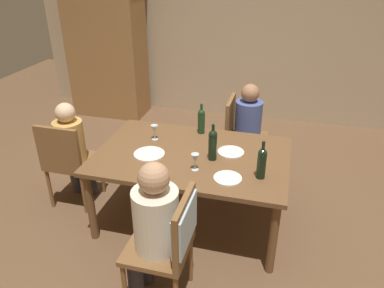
# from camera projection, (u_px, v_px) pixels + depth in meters

# --- Properties ---
(ground_plane) EXTENTS (10.00, 10.00, 0.00)m
(ground_plane) POSITION_uv_depth(u_px,v_px,m) (192.00, 218.00, 3.64)
(ground_plane) COLOR brown
(rear_room_partition) EXTENTS (6.40, 0.12, 2.70)m
(rear_room_partition) POSITION_uv_depth(u_px,v_px,m) (241.00, 28.00, 5.39)
(rear_room_partition) COLOR tan
(rear_room_partition) RESTS_ON ground_plane
(armoire_cabinet) EXTENTS (1.18, 0.62, 2.18)m
(armoire_cabinet) POSITION_uv_depth(u_px,v_px,m) (106.00, 44.00, 5.57)
(armoire_cabinet) COLOR olive
(armoire_cabinet) RESTS_ON ground_plane
(dining_table) EXTENTS (1.72, 1.13, 0.72)m
(dining_table) POSITION_uv_depth(u_px,v_px,m) (192.00, 161.00, 3.35)
(dining_table) COLOR brown
(dining_table) RESTS_ON ground_plane
(chair_left_end) EXTENTS (0.44, 0.44, 0.92)m
(chair_left_end) POSITION_uv_depth(u_px,v_px,m) (68.00, 159.00, 3.61)
(chair_left_end) COLOR brown
(chair_left_end) RESTS_ON ground_plane
(chair_near) EXTENTS (0.46, 0.44, 0.92)m
(chair_near) POSITION_uv_depth(u_px,v_px,m) (174.00, 237.00, 2.53)
(chair_near) COLOR brown
(chair_near) RESTS_ON ground_plane
(chair_far_right) EXTENTS (0.44, 0.44, 0.92)m
(chair_far_right) POSITION_uv_depth(u_px,v_px,m) (239.00, 132.00, 4.14)
(chair_far_right) COLOR brown
(chair_far_right) RESTS_ON ground_plane
(person_woman_host) EXTENTS (0.28, 0.33, 1.08)m
(person_woman_host) POSITION_uv_depth(u_px,v_px,m) (72.00, 145.00, 3.66)
(person_woman_host) COLOR #33333D
(person_woman_host) RESTS_ON ground_plane
(person_man_bearded) EXTENTS (0.36, 0.32, 1.16)m
(person_man_bearded) POSITION_uv_depth(u_px,v_px,m) (153.00, 225.00, 2.53)
(person_man_bearded) COLOR #33333D
(person_man_bearded) RESTS_ON ground_plane
(person_man_guest) EXTENTS (0.34, 0.29, 1.10)m
(person_man_guest) POSITION_uv_depth(u_px,v_px,m) (250.00, 125.00, 4.07)
(person_man_guest) COLOR #33333D
(person_man_guest) RESTS_ON ground_plane
(wine_bottle_tall_green) EXTENTS (0.07, 0.07, 0.33)m
(wine_bottle_tall_green) POSITION_uv_depth(u_px,v_px,m) (213.00, 144.00, 3.16)
(wine_bottle_tall_green) COLOR black
(wine_bottle_tall_green) RESTS_ON dining_table
(wine_bottle_dark_red) EXTENTS (0.07, 0.07, 0.32)m
(wine_bottle_dark_red) POSITION_uv_depth(u_px,v_px,m) (262.00, 162.00, 2.90)
(wine_bottle_dark_red) COLOR black
(wine_bottle_dark_red) RESTS_ON dining_table
(wine_bottle_short_olive) EXTENTS (0.07, 0.07, 0.31)m
(wine_bottle_short_olive) POSITION_uv_depth(u_px,v_px,m) (201.00, 120.00, 3.64)
(wine_bottle_short_olive) COLOR #19381E
(wine_bottle_short_olive) RESTS_ON dining_table
(wine_glass_near_left) EXTENTS (0.07, 0.07, 0.15)m
(wine_glass_near_left) POSITION_uv_depth(u_px,v_px,m) (154.00, 129.00, 3.52)
(wine_glass_near_left) COLOR silver
(wine_glass_near_left) RESTS_ON dining_table
(wine_glass_centre) EXTENTS (0.07, 0.07, 0.15)m
(wine_glass_centre) POSITION_uv_depth(u_px,v_px,m) (195.00, 159.00, 3.02)
(wine_glass_centre) COLOR silver
(wine_glass_centre) RESTS_ON dining_table
(dinner_plate_host) EXTENTS (0.28, 0.28, 0.01)m
(dinner_plate_host) POSITION_uv_depth(u_px,v_px,m) (149.00, 154.00, 3.30)
(dinner_plate_host) COLOR white
(dinner_plate_host) RESTS_ON dining_table
(dinner_plate_guest_left) EXTENTS (0.23, 0.23, 0.01)m
(dinner_plate_guest_left) POSITION_uv_depth(u_px,v_px,m) (228.00, 178.00, 2.94)
(dinner_plate_guest_left) COLOR white
(dinner_plate_guest_left) RESTS_ON dining_table
(dinner_plate_guest_right) EXTENTS (0.24, 0.24, 0.01)m
(dinner_plate_guest_right) POSITION_uv_depth(u_px,v_px,m) (231.00, 152.00, 3.33)
(dinner_plate_guest_right) COLOR white
(dinner_plate_guest_right) RESTS_ON dining_table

